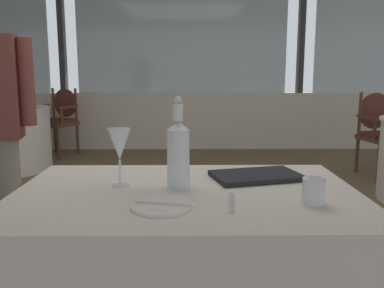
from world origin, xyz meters
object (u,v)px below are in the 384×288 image
(water_tumbler, at_px, (313,191))
(water_bottle, at_px, (178,152))
(dining_chair_0_1, at_px, (59,116))
(side_plate, at_px, (162,206))
(menu_book, at_px, (256,176))
(wine_glass, at_px, (119,145))
(dining_chair_1_1, at_px, (381,127))

(water_tumbler, bearing_deg, water_bottle, 155.89)
(water_tumbler, xyz_separation_m, dining_chair_0_1, (-2.19, 4.50, -0.23))
(side_plate, xyz_separation_m, menu_book, (0.35, 0.35, 0.01))
(wine_glass, xyz_separation_m, dining_chair_0_1, (-1.55, 4.28, -0.34))
(water_bottle, bearing_deg, dining_chair_0_1, 112.27)
(dining_chair_0_1, xyz_separation_m, dining_chair_1_1, (3.98, -1.15, -0.01))
(dining_chair_0_1, bearing_deg, side_plate, 44.62)
(dining_chair_1_1, bearing_deg, water_tumbler, -38.57)
(water_tumbler, bearing_deg, menu_book, 111.85)
(dining_chair_1_1, bearing_deg, side_plate, -44.27)
(dining_chair_0_1, bearing_deg, dining_chair_1_1, 97.67)
(dining_chair_0_1, bearing_deg, menu_book, 50.12)
(wine_glass, xyz_separation_m, menu_book, (0.51, 0.10, -0.14))
(water_bottle, relative_size, dining_chair_0_1, 0.35)
(wine_glass, distance_m, dining_chair_1_1, 3.98)
(water_tumbler, bearing_deg, dining_chair_0_1, 115.98)
(water_tumbler, distance_m, dining_chair_1_1, 3.80)
(dining_chair_0_1, height_order, dining_chair_1_1, dining_chair_0_1)
(menu_book, bearing_deg, water_bottle, -172.01)
(dining_chair_1_1, bearing_deg, wine_glass, -48.23)
(menu_book, distance_m, dining_chair_1_1, 3.59)
(wine_glass, xyz_separation_m, dining_chair_1_1, (2.43, 3.13, -0.35))
(side_plate, xyz_separation_m, dining_chair_1_1, (2.26, 3.37, -0.21))
(water_tumbler, relative_size, dining_chair_0_1, 0.09)
(wine_glass, bearing_deg, water_bottle, -5.86)
(water_bottle, relative_size, dining_chair_1_1, 0.35)
(menu_book, relative_size, dining_chair_0_1, 0.36)
(side_plate, relative_size, menu_book, 0.58)
(side_plate, height_order, water_tumbler, water_tumbler)
(side_plate, height_order, menu_book, menu_book)
(water_bottle, relative_size, water_tumbler, 3.94)
(side_plate, height_order, water_bottle, water_bottle)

